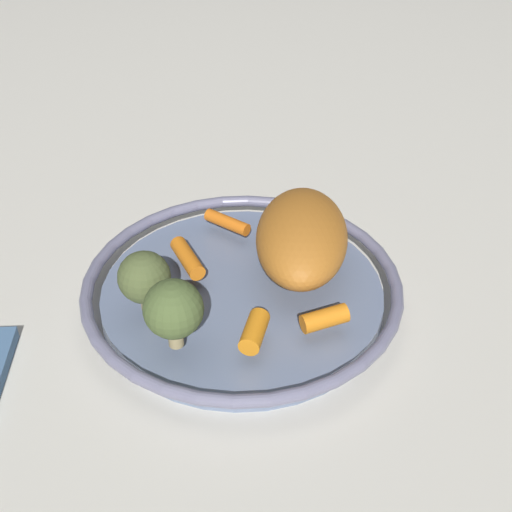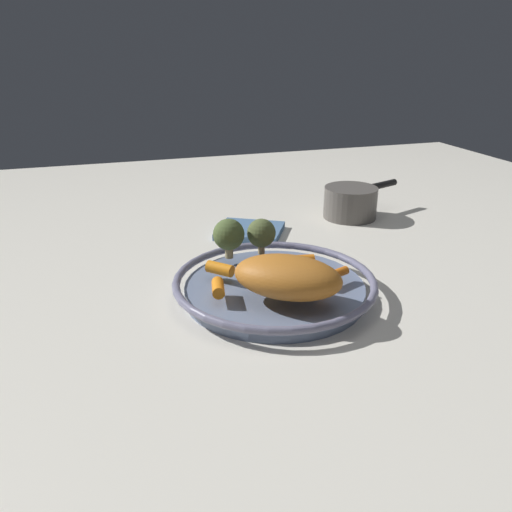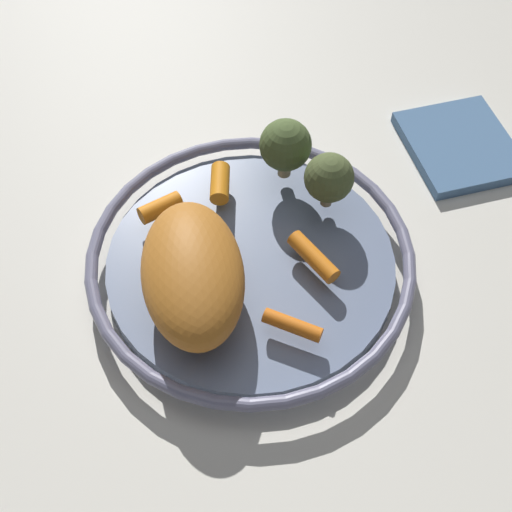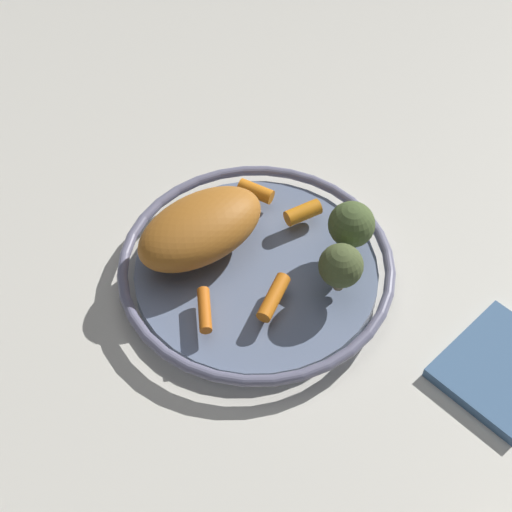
# 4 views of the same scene
# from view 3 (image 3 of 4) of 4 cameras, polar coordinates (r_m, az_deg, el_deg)

# --- Properties ---
(ground_plane) EXTENTS (2.27, 2.27, 0.00)m
(ground_plane) POSITION_cam_3_polar(r_m,az_deg,el_deg) (0.71, -0.44, -1.39)
(ground_plane) COLOR silver
(serving_bowl) EXTENTS (0.33, 0.33, 0.04)m
(serving_bowl) POSITION_cam_3_polar(r_m,az_deg,el_deg) (0.70, -0.45, -0.52)
(serving_bowl) COLOR slate
(serving_bowl) RESTS_ON ground_plane
(roast_chicken_piece) EXTENTS (0.19, 0.18, 0.06)m
(roast_chicken_piece) POSITION_cam_3_polar(r_m,az_deg,el_deg) (0.63, -5.33, -1.41)
(roast_chicken_piece) COLOR #BB6D25
(roast_chicken_piece) RESTS_ON serving_bowl
(baby_carrot_back) EXTENTS (0.06, 0.03, 0.02)m
(baby_carrot_back) POSITION_cam_3_polar(r_m,az_deg,el_deg) (0.67, 4.83, -0.07)
(baby_carrot_back) COLOR orange
(baby_carrot_back) RESTS_ON serving_bowl
(baby_carrot_center) EXTENTS (0.05, 0.05, 0.02)m
(baby_carrot_center) POSITION_cam_3_polar(r_m,az_deg,el_deg) (0.73, -3.03, 6.12)
(baby_carrot_center) COLOR orange
(baby_carrot_center) RESTS_ON serving_bowl
(baby_carrot_left) EXTENTS (0.03, 0.05, 0.02)m
(baby_carrot_left) POSITION_cam_3_polar(r_m,az_deg,el_deg) (0.71, -8.00, 4.02)
(baby_carrot_left) COLOR orange
(baby_carrot_left) RESTS_ON serving_bowl
(baby_carrot_near_rim) EXTENTS (0.06, 0.03, 0.02)m
(baby_carrot_near_rim) POSITION_cam_3_polar(r_m,az_deg,el_deg) (0.63, 3.06, -5.80)
(baby_carrot_near_rim) COLOR orange
(baby_carrot_near_rim) RESTS_ON serving_bowl
(broccoli_floret_small) EXTENTS (0.05, 0.05, 0.07)m
(broccoli_floret_small) POSITION_cam_3_polar(r_m,az_deg,el_deg) (0.70, 6.13, 6.49)
(broccoli_floret_small) COLOR tan
(broccoli_floret_small) RESTS_ON serving_bowl
(broccoli_floret_large) EXTENTS (0.06, 0.06, 0.07)m
(broccoli_floret_large) POSITION_cam_3_polar(r_m,az_deg,el_deg) (0.72, 2.48, 9.21)
(broccoli_floret_large) COLOR tan
(broccoli_floret_large) RESTS_ON serving_bowl
(dish_towel) EXTENTS (0.18, 0.17, 0.01)m
(dish_towel) POSITION_cam_3_polar(r_m,az_deg,el_deg) (0.86, 16.66, 8.84)
(dish_towel) COLOR #4C7099
(dish_towel) RESTS_ON ground_plane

